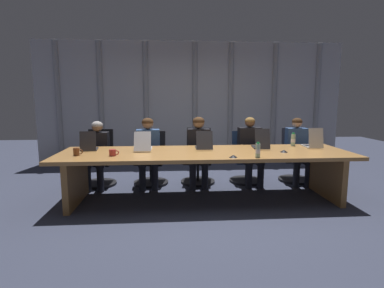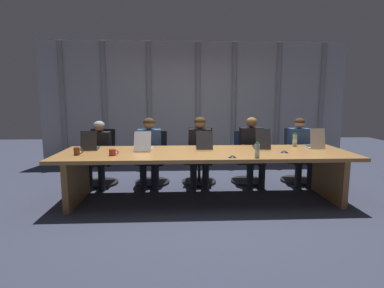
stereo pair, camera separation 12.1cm
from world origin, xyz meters
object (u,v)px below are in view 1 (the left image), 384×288
laptop_left_end (89,147)px  conference_mic_middle (284,151)px  water_bottle_primary (293,140)px  office_chair_left_mid (151,164)px  office_chair_right_mid (246,163)px  person_right_mid (251,147)px  laptop_right_end (312,144)px  conference_mic_left_side (233,156)px  office_chair_left_end (99,164)px  person_left_mid (148,148)px  office_chair_right_end (295,161)px  office_chair_center (198,163)px  person_left_end (97,151)px  coffee_mug_far (77,152)px  laptop_right_mid (261,144)px  person_center (199,147)px  person_right_end (298,147)px  laptop_left_mid (143,146)px  laptop_center (204,145)px  water_bottle_secondary (258,150)px  coffee_mug_near (113,153)px

laptop_left_end → conference_mic_middle: size_ratio=3.65×
water_bottle_primary → office_chair_left_mid: bearing=167.2°
water_bottle_primary → conference_mic_middle: 0.69m
office_chair_right_mid → person_right_mid: person_right_mid is taller
laptop_right_end → conference_mic_left_side: bearing=121.8°
office_chair_left_end → person_left_mid: 0.93m
office_chair_right_mid → office_chair_right_end: office_chair_right_end is taller
office_chair_center → office_chair_right_end: 1.78m
person_left_end → coffee_mug_far: size_ratio=8.72×
laptop_right_mid → laptop_left_end: bearing=95.9°
person_center → coffee_mug_far: bearing=-55.9°
office_chair_left_mid → person_left_mid: person_left_mid is taller
person_left_mid → person_right_mid: bearing=86.4°
person_right_end → person_left_mid: bearing=-86.1°
laptop_left_mid → laptop_center: size_ratio=1.13×
laptop_right_mid → office_chair_right_end: size_ratio=0.48×
person_center → office_chair_center: bearing=-177.9°
office_chair_left_mid → person_center: person_center is taller
person_left_end → person_center: size_ratio=0.95×
water_bottle_secondary → water_bottle_primary: bearing=46.9°
office_chair_left_end → laptop_center: bearing=70.6°
office_chair_left_end → water_bottle_secondary: size_ratio=4.68×
office_chair_center → water_bottle_primary: (1.50, -0.53, 0.47)m
laptop_left_mid → laptop_center: 0.91m
water_bottle_secondary → office_chair_left_end: bearing=148.8°
laptop_right_mid → coffee_mug_near: size_ratio=3.44×
laptop_left_end → conference_mic_middle: (2.83, -0.37, -0.04)m
office_chair_right_mid → person_center: bearing=-81.4°
person_left_mid → laptop_left_mid: bearing=-6.2°
laptop_left_end → office_chair_left_mid: size_ratio=0.44×
person_left_end → conference_mic_left_side: bearing=58.4°
person_center → coffee_mug_near: size_ratio=8.90×
office_chair_right_end → water_bottle_secondary: office_chair_right_end is taller
coffee_mug_far → conference_mic_left_side: 2.11m
person_center → coffee_mug_near: 1.64m
office_chair_left_end → person_center: size_ratio=0.81×
office_chair_right_mid → office_chair_right_end: (0.92, 0.00, 0.01)m
office_chair_left_mid → office_chair_center: (0.83, 0.00, 0.01)m
laptop_left_end → person_left_mid: person_left_mid is taller
office_chair_right_mid → person_right_mid: bearing=11.9°
coffee_mug_far → conference_mic_middle: size_ratio=1.16×
laptop_right_mid → conference_mic_middle: bearing=-140.6°
office_chair_center → person_left_end: bearing=-75.4°
person_right_end → water_bottle_primary: bearing=-29.4°
office_chair_left_mid → laptop_center: bearing=59.1°
laptop_center → person_left_mid: size_ratio=0.35×
office_chair_right_mid → coffee_mug_far: size_ratio=7.06×
laptop_center → person_left_mid: bearing=58.2°
office_chair_left_mid → office_chair_right_end: bearing=99.9°
laptop_center → person_center: size_ratio=0.35×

